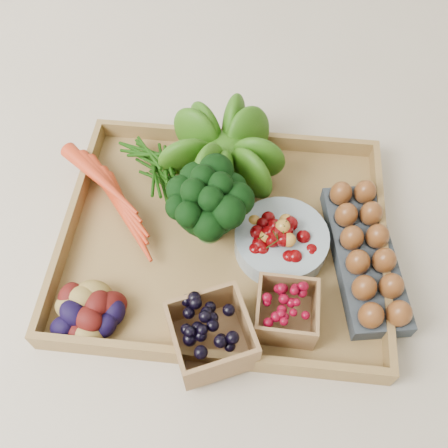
# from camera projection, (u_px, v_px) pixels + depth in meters

# --- Properties ---
(ground) EXTENTS (4.00, 4.00, 0.00)m
(ground) POSITION_uv_depth(u_px,v_px,m) (224.00, 242.00, 0.89)
(ground) COLOR beige
(ground) RESTS_ON ground
(tray) EXTENTS (0.55, 0.45, 0.01)m
(tray) POSITION_uv_depth(u_px,v_px,m) (224.00, 240.00, 0.88)
(tray) COLOR olive
(tray) RESTS_ON ground
(carrots) EXTENTS (0.21, 0.15, 0.05)m
(carrots) POSITION_uv_depth(u_px,v_px,m) (118.00, 198.00, 0.89)
(carrots) COLOR red
(carrots) RESTS_ON tray
(lettuce) EXTENTS (0.15, 0.15, 0.15)m
(lettuce) POSITION_uv_depth(u_px,v_px,m) (226.00, 146.00, 0.89)
(lettuce) COLOR #1B510C
(lettuce) RESTS_ON tray
(broccoli) EXTENTS (0.14, 0.14, 0.11)m
(broccoli) POSITION_uv_depth(u_px,v_px,m) (208.00, 216.00, 0.83)
(broccoli) COLOR black
(broccoli) RESTS_ON tray
(cherry_bowl) EXTENTS (0.16, 0.16, 0.04)m
(cherry_bowl) POSITION_uv_depth(u_px,v_px,m) (281.00, 242.00, 0.85)
(cherry_bowl) COLOR #8C9EA5
(cherry_bowl) RESTS_ON tray
(egg_carton) EXTENTS (0.14, 0.29, 0.03)m
(egg_carton) POSITION_uv_depth(u_px,v_px,m) (364.00, 257.00, 0.84)
(egg_carton) COLOR #343B42
(egg_carton) RESTS_ON tray
(potatoes) EXTENTS (0.12, 0.12, 0.07)m
(potatoes) POSITION_uv_depth(u_px,v_px,m) (85.00, 308.00, 0.77)
(potatoes) COLOR #410C0A
(potatoes) RESTS_ON tray
(punnet_blackberry) EXTENTS (0.15, 0.15, 0.08)m
(punnet_blackberry) POSITION_uv_depth(u_px,v_px,m) (211.00, 335.00, 0.74)
(punnet_blackberry) COLOR black
(punnet_blackberry) RESTS_ON tray
(punnet_raspberry) EXTENTS (0.10, 0.10, 0.06)m
(punnet_raspberry) POSITION_uv_depth(u_px,v_px,m) (286.00, 311.00, 0.77)
(punnet_raspberry) COLOR #660416
(punnet_raspberry) RESTS_ON tray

